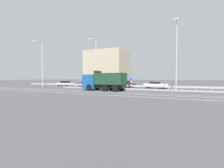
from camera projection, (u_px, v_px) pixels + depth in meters
ground_plane at (127, 90)px, 25.29m from camera, size 320.00×320.00×0.00m
lane_strip_0 at (99, 91)px, 23.31m from camera, size 55.47×0.16×0.01m
lane_strip_1 at (94, 92)px, 21.84m from camera, size 55.47×0.16×0.01m
lane_strip_2 at (85, 94)px, 19.73m from camera, size 55.47×0.16×0.01m
median_island at (131, 89)px, 27.20m from camera, size 30.51×1.10×0.18m
median_guardrail at (133, 86)px, 28.36m from camera, size 55.47×0.09×0.78m
dump_truck at (99, 83)px, 25.38m from camera, size 7.55×2.93×3.33m
median_road_sign at (131, 83)px, 27.14m from camera, size 0.80×0.16×2.34m
street_lamp_0 at (42, 62)px, 35.70m from camera, size 0.71×2.43×10.79m
street_lamp_1 at (96, 62)px, 29.78m from camera, size 0.70×2.35×9.61m
street_lamp_2 at (176, 54)px, 23.70m from camera, size 0.71×2.74×10.79m
parked_car_0 at (65, 83)px, 39.81m from camera, size 4.78×1.88×1.31m
parked_car_1 at (86, 84)px, 37.19m from camera, size 4.71×1.98×1.32m
parked_car_2 at (106, 84)px, 35.04m from camera, size 4.72×2.04×1.39m
parked_car_3 at (126, 84)px, 32.60m from camera, size 3.97×2.24×1.54m
parked_car_4 at (156, 85)px, 30.53m from camera, size 4.73×2.07×1.33m
background_building_0 at (108, 68)px, 49.19m from camera, size 12.14×11.36×10.68m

